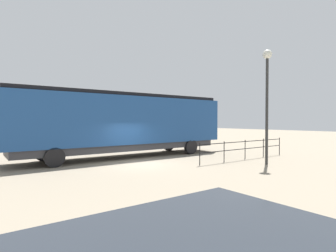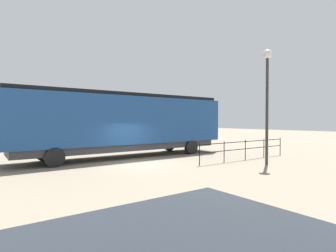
% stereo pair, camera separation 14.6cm
% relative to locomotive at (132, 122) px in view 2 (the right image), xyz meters
% --- Properties ---
extents(ground_plane, '(120.00, 120.00, 0.00)m').
position_rel_locomotive_xyz_m(ground_plane, '(3.29, -1.20, -2.46)').
color(ground_plane, gray).
extents(locomotive, '(3.18, 15.50, 4.43)m').
position_rel_locomotive_xyz_m(locomotive, '(0.00, 0.00, 0.00)').
color(locomotive, navy).
rests_on(locomotive, ground_plane).
extents(lamp_post, '(0.53, 0.53, 6.70)m').
position_rel_locomotive_xyz_m(lamp_post, '(7.76, 4.70, 2.27)').
color(lamp_post, '#2D2D2D').
rests_on(lamp_post, ground_plane).
extents(platform_fence, '(0.05, 8.21, 1.29)m').
position_rel_locomotive_xyz_m(platform_fence, '(5.76, 5.32, -1.62)').
color(platform_fence, black).
rests_on(platform_fence, ground_plane).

